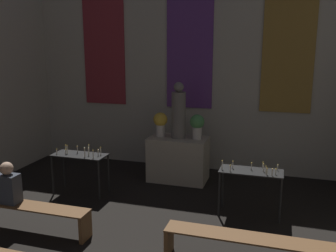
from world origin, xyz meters
TOP-DOWN VIEW (x-y plane):
  - wall_back at (0.00, 9.96)m, footprint 8.20×0.16m
  - altar at (0.00, 8.93)m, footprint 1.30×0.75m
  - statue at (0.00, 8.93)m, footprint 0.31×0.31m
  - flower_vase_left at (-0.42, 8.93)m, footprint 0.32×0.32m
  - flower_vase_right at (0.42, 8.93)m, footprint 0.32×0.32m
  - candle_rack_left at (-1.71, 7.57)m, footprint 1.11×0.49m
  - candle_rack_right at (1.72, 7.57)m, footprint 1.11×0.49m
  - pew_back_left at (-1.82, 5.91)m, footprint 2.32×0.36m
  - pew_back_right at (1.82, 5.91)m, footprint 2.32×0.36m
  - person_seated at (-2.09, 5.91)m, footprint 0.36×0.24m

SIDE VIEW (x-z plane):
  - pew_back_left at x=-1.82m, z-range 0.11..0.57m
  - pew_back_right at x=1.82m, z-range 0.11..0.57m
  - altar at x=0.00m, z-range 0.00..0.99m
  - candle_rack_right at x=1.72m, z-range 0.21..1.23m
  - candle_rack_left at x=-1.71m, z-range 0.20..1.25m
  - person_seated at x=-2.09m, z-range 0.41..1.12m
  - flower_vase_left at x=-0.42m, z-range 1.05..1.59m
  - flower_vase_right at x=0.42m, z-range 1.05..1.59m
  - statue at x=0.00m, z-range 0.94..2.19m
  - wall_back at x=0.00m, z-range 0.03..4.79m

